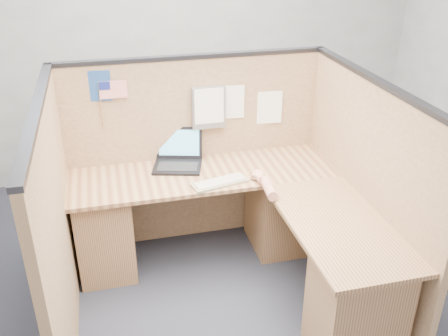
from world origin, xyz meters
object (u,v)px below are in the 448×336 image
object	(u,v)px
laptop	(176,157)
mouse	(258,177)
l_desk	(241,237)
keyboard	(220,182)

from	to	relation	value
laptop	mouse	distance (m)	0.66
l_desk	keyboard	distance (m)	0.41
laptop	l_desk	bearing A→B (deg)	-42.99
laptop	mouse	world-z (taller)	laptop
l_desk	keyboard	size ratio (longest dim) A/B	4.67
keyboard	mouse	size ratio (longest dim) A/B	3.92
l_desk	keyboard	xyz separation A→B (m)	(-0.11, 0.19, 0.35)
laptop	mouse	xyz separation A→B (m)	(0.53, -0.39, -0.04)
laptop	keyboard	distance (m)	0.47
l_desk	mouse	world-z (taller)	mouse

